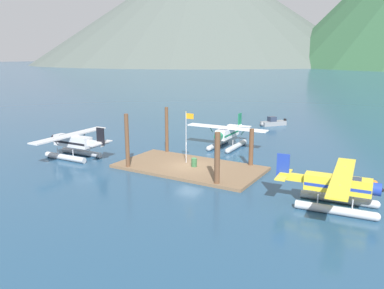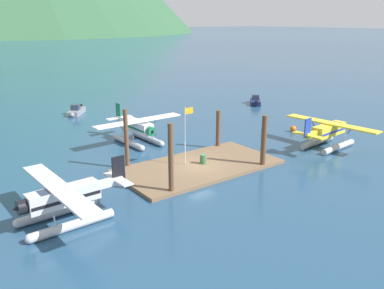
{
  "view_description": "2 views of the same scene",
  "coord_description": "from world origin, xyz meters",
  "px_view_note": "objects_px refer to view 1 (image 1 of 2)",
  "views": [
    {
      "loc": [
        19.27,
        -32.23,
        11.45
      ],
      "look_at": [
        -0.91,
        2.09,
        2.03
      ],
      "focal_mm": 35.5,
      "sensor_mm": 36.0,
      "label": 1
    },
    {
      "loc": [
        -21.53,
        -27.88,
        13.16
      ],
      "look_at": [
        -0.72,
        0.08,
        2.39
      ],
      "focal_mm": 37.9,
      "sensor_mm": 36.0,
      "label": 2
    }
  ],
  "objects_px": {
    "flagpole": "(187,131)",
    "mooring_buoy": "(374,184)",
    "seaplane_yellow_stbd_aft": "(338,189)",
    "seaplane_white_bow_centre": "(227,135)",
    "boat_grey_open_north": "(273,123)",
    "fuel_drum": "(194,162)",
    "seaplane_silver_port_aft": "(73,144)"
  },
  "relations": [
    {
      "from": "fuel_drum",
      "to": "seaplane_white_bow_centre",
      "type": "height_order",
      "value": "seaplane_white_bow_centre"
    },
    {
      "from": "flagpole",
      "to": "boat_grey_open_north",
      "type": "relative_size",
      "value": 1.3
    },
    {
      "from": "fuel_drum",
      "to": "seaplane_silver_port_aft",
      "type": "xyz_separation_m",
      "value": [
        -14.2,
        -3.02,
        0.84
      ]
    },
    {
      "from": "mooring_buoy",
      "to": "seaplane_silver_port_aft",
      "type": "relative_size",
      "value": 0.07
    },
    {
      "from": "flagpole",
      "to": "boat_grey_open_north",
      "type": "distance_m",
      "value": 27.53
    },
    {
      "from": "mooring_buoy",
      "to": "seaplane_white_bow_centre",
      "type": "bearing_deg",
      "value": 157.88
    },
    {
      "from": "mooring_buoy",
      "to": "seaplane_yellow_stbd_aft",
      "type": "bearing_deg",
      "value": -107.41
    },
    {
      "from": "mooring_buoy",
      "to": "boat_grey_open_north",
      "type": "bearing_deg",
      "value": 125.25
    },
    {
      "from": "seaplane_yellow_stbd_aft",
      "to": "boat_grey_open_north",
      "type": "distance_m",
      "value": 35.17
    },
    {
      "from": "seaplane_white_bow_centre",
      "to": "boat_grey_open_north",
      "type": "distance_m",
      "value": 17.94
    },
    {
      "from": "seaplane_yellow_stbd_aft",
      "to": "fuel_drum",
      "type": "bearing_deg",
      "value": 167.26
    },
    {
      "from": "seaplane_white_bow_centre",
      "to": "fuel_drum",
      "type": "bearing_deg",
      "value": -83.78
    },
    {
      "from": "seaplane_silver_port_aft",
      "to": "seaplane_yellow_stbd_aft",
      "type": "bearing_deg",
      "value": -0.5
    },
    {
      "from": "seaplane_white_bow_centre",
      "to": "flagpole",
      "type": "bearing_deg",
      "value": -91.23
    },
    {
      "from": "mooring_buoy",
      "to": "boat_grey_open_north",
      "type": "distance_m",
      "value": 30.69
    },
    {
      "from": "seaplane_white_bow_centre",
      "to": "seaplane_yellow_stbd_aft",
      "type": "bearing_deg",
      "value": -40.94
    },
    {
      "from": "mooring_buoy",
      "to": "seaplane_white_bow_centre",
      "type": "relative_size",
      "value": 0.07
    },
    {
      "from": "fuel_drum",
      "to": "seaplane_yellow_stbd_aft",
      "type": "distance_m",
      "value": 14.87
    },
    {
      "from": "seaplane_silver_port_aft",
      "to": "flagpole",
      "type": "bearing_deg",
      "value": 16.65
    },
    {
      "from": "seaplane_yellow_stbd_aft",
      "to": "seaplane_white_bow_centre",
      "type": "relative_size",
      "value": 1.0
    },
    {
      "from": "fuel_drum",
      "to": "seaplane_silver_port_aft",
      "type": "relative_size",
      "value": 0.08
    },
    {
      "from": "flagpole",
      "to": "mooring_buoy",
      "type": "distance_m",
      "value": 18.26
    },
    {
      "from": "fuel_drum",
      "to": "mooring_buoy",
      "type": "xyz_separation_m",
      "value": [
        16.48,
        3.1,
        -0.37
      ]
    },
    {
      "from": "mooring_buoy",
      "to": "flagpole",
      "type": "bearing_deg",
      "value": -172.72
    },
    {
      "from": "seaplane_yellow_stbd_aft",
      "to": "seaplane_white_bow_centre",
      "type": "bearing_deg",
      "value": 139.06
    },
    {
      "from": "fuel_drum",
      "to": "boat_grey_open_north",
      "type": "distance_m",
      "value": 28.19
    },
    {
      "from": "mooring_buoy",
      "to": "boat_grey_open_north",
      "type": "height_order",
      "value": "boat_grey_open_north"
    },
    {
      "from": "fuel_drum",
      "to": "seaplane_white_bow_centre",
      "type": "xyz_separation_m",
      "value": [
        -1.12,
        10.26,
        0.84
      ]
    },
    {
      "from": "fuel_drum",
      "to": "seaplane_white_bow_centre",
      "type": "bearing_deg",
      "value": 96.22
    },
    {
      "from": "mooring_buoy",
      "to": "seaplane_yellow_stbd_aft",
      "type": "relative_size",
      "value": 0.07
    },
    {
      "from": "flagpole",
      "to": "seaplane_white_bow_centre",
      "type": "height_order",
      "value": "flagpole"
    },
    {
      "from": "seaplane_silver_port_aft",
      "to": "boat_grey_open_north",
      "type": "height_order",
      "value": "seaplane_silver_port_aft"
    }
  ]
}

